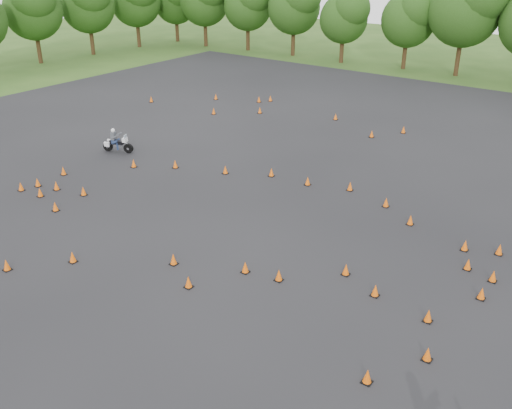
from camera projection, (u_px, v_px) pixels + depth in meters
The scene contains 5 objects.
ground at pixel (196, 266), 22.65m from camera, with size 140.00×140.00×0.00m, color #2D5119.
asphalt_pad at pixel (281, 213), 27.03m from camera, with size 62.00×62.00×0.00m, color black.
treeline at pixel (490, 40), 45.25m from camera, with size 86.96×32.71×10.33m.
traffic_cones at pixel (279, 215), 26.34m from camera, with size 36.98×33.16×0.45m.
rider_grey at pixel (118, 140), 34.49m from camera, with size 1.95×0.60×1.51m, color #45484E, non-canonical shape.
Camera 1 is at (13.47, -14.29, 11.79)m, focal length 40.00 mm.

